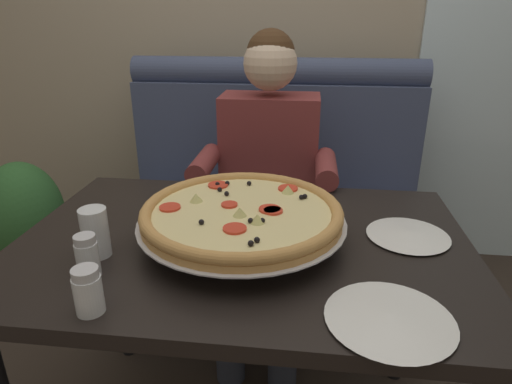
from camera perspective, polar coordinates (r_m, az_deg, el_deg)
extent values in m
cube|color=#424C6B|center=(2.12, 1.48, -8.99)|extent=(1.43, 0.60, 0.46)
cube|color=#424C6B|center=(2.29, 2.54, 5.94)|extent=(1.43, 0.18, 0.65)
cylinder|color=#424C6B|center=(2.22, 2.71, 15.29)|extent=(1.43, 0.14, 0.14)
cube|color=black|center=(1.22, -1.73, -6.91)|extent=(1.23, 0.83, 0.04)
cylinder|color=black|center=(1.84, -17.22, -10.73)|extent=(0.06, 0.06, 0.71)
cylinder|color=black|center=(1.74, 18.74, -13.01)|extent=(0.06, 0.06, 0.71)
cube|color=#2D3342|center=(1.75, 1.02, -4.66)|extent=(0.34, 0.40, 0.15)
cylinder|color=#2D3342|center=(1.72, -3.43, -17.37)|extent=(0.11, 0.11, 0.46)
cylinder|color=#2D3342|center=(1.70, 3.55, -17.88)|extent=(0.11, 0.11, 0.46)
cube|color=brown|center=(1.87, 1.76, 3.98)|extent=(0.40, 0.22, 0.56)
cylinder|color=brown|center=(1.69, -6.73, 3.68)|extent=(0.08, 0.28, 0.08)
cylinder|color=brown|center=(1.64, 9.10, 3.05)|extent=(0.08, 0.28, 0.08)
sphere|color=beige|center=(1.77, 1.86, 16.34)|extent=(0.21, 0.21, 0.21)
sphere|color=#472D19|center=(1.78, 1.90, 17.49)|extent=(0.19, 0.19, 0.19)
cylinder|color=silver|center=(1.06, -2.78, -8.64)|extent=(0.01, 0.01, 0.06)
cylinder|color=silver|center=(1.27, -6.78, -3.23)|extent=(0.01, 0.01, 0.06)
cylinder|color=silver|center=(1.24, 4.66, -3.85)|extent=(0.01, 0.01, 0.06)
torus|color=silver|center=(1.17, -1.63, -4.08)|extent=(0.30, 0.30, 0.01)
cylinder|color=silver|center=(1.17, -1.64, -3.73)|extent=(0.55, 0.55, 0.00)
cylinder|color=tan|center=(1.17, -1.64, -3.24)|extent=(0.53, 0.53, 0.02)
torus|color=tan|center=(1.16, -1.65, -2.39)|extent=(0.53, 0.53, 0.03)
cylinder|color=beige|center=(1.16, -1.65, -2.61)|extent=(0.47, 0.47, 0.01)
cylinder|color=red|center=(1.16, 1.82, -2.15)|extent=(0.06, 0.06, 0.01)
cylinder|color=red|center=(1.19, -3.48, -1.64)|extent=(0.04, 0.04, 0.01)
cylinder|color=red|center=(1.30, 4.16, 0.46)|extent=(0.06, 0.06, 0.01)
cylinder|color=red|center=(1.19, -11.11, -1.96)|extent=(0.06, 0.06, 0.01)
cylinder|color=red|center=(1.06, -2.64, -4.77)|extent=(0.06, 0.06, 0.01)
cylinder|color=red|center=(1.15, 2.25, -2.44)|extent=(0.05, 0.05, 0.01)
cylinder|color=red|center=(1.32, -4.95, 0.91)|extent=(0.06, 0.06, 0.01)
sphere|color=black|center=(1.23, 5.91, -0.67)|extent=(0.01, 0.01, 0.01)
sphere|color=black|center=(1.32, -5.03, 1.01)|extent=(0.01, 0.01, 0.01)
sphere|color=black|center=(1.28, -4.74, 0.33)|extent=(0.01, 0.01, 0.01)
sphere|color=black|center=(1.09, 0.82, -3.73)|extent=(0.01, 0.01, 0.01)
sphere|color=black|center=(1.09, -0.72, -3.74)|extent=(0.01, 0.01, 0.01)
sphere|color=black|center=(1.25, -3.83, -0.21)|extent=(0.01, 0.01, 0.01)
sphere|color=black|center=(1.24, 6.36, -0.56)|extent=(0.01, 0.01, 0.01)
sphere|color=black|center=(0.98, -0.68, -6.67)|extent=(0.01, 0.01, 0.01)
sphere|color=black|center=(1.32, -0.90, 1.14)|extent=(0.01, 0.01, 0.01)
sphere|color=black|center=(1.09, -7.10, -3.89)|extent=(0.01, 0.01, 0.01)
sphere|color=black|center=(1.33, -3.75, 1.15)|extent=(0.01, 0.01, 0.01)
sphere|color=black|center=(1.00, 0.12, -6.23)|extent=(0.01, 0.01, 0.01)
cone|color=#CCC675|center=(1.08, 0.17, -3.46)|extent=(0.04, 0.04, 0.02)
cone|color=#CCC675|center=(1.27, 4.16, 0.38)|extent=(0.04, 0.04, 0.02)
cone|color=#CCC675|center=(1.12, -2.24, -2.55)|extent=(0.04, 0.04, 0.02)
cone|color=#CCC675|center=(1.22, -7.79, -0.71)|extent=(0.04, 0.04, 0.02)
cylinder|color=white|center=(1.10, -20.98, -8.21)|extent=(0.05, 0.05, 0.09)
cylinder|color=#A82D19|center=(1.11, -20.84, -9.10)|extent=(0.04, 0.04, 0.05)
cylinder|color=silver|center=(1.07, -21.37, -5.77)|extent=(0.05, 0.05, 0.02)
cylinder|color=white|center=(0.98, -20.90, -12.34)|extent=(0.06, 0.06, 0.08)
cylinder|color=silver|center=(0.99, -20.75, -13.21)|extent=(0.05, 0.05, 0.05)
cylinder|color=silver|center=(0.95, -21.32, -9.79)|extent=(0.05, 0.05, 0.02)
cylinder|color=white|center=(0.95, 16.91, -15.56)|extent=(0.18, 0.18, 0.01)
cone|color=white|center=(0.95, 16.97, -15.13)|extent=(0.26, 0.26, 0.01)
cylinder|color=white|center=(1.28, 19.08, -5.41)|extent=(0.16, 0.16, 0.01)
cone|color=white|center=(1.28, 19.13, -5.05)|extent=(0.22, 0.22, 0.01)
cylinder|color=silver|center=(1.17, -20.15, -4.96)|extent=(0.07, 0.07, 0.13)
cylinder|color=white|center=(1.19, -19.93, -6.45)|extent=(0.06, 0.06, 0.06)
cylinder|color=black|center=(3.55, 28.27, 1.30)|extent=(0.02, 0.02, 0.44)
cylinder|color=black|center=(3.46, 24.26, 1.54)|extent=(0.02, 0.02, 0.44)
cylinder|color=black|center=(3.32, 29.71, -0.29)|extent=(0.02, 0.02, 0.44)
cylinder|color=black|center=(3.23, 25.46, -0.08)|extent=(0.02, 0.02, 0.44)
cylinder|color=black|center=(3.32, 27.60, 4.30)|extent=(0.40, 0.40, 0.02)
cube|color=black|center=(3.13, 29.18, 6.91)|extent=(0.32, 0.03, 0.42)
cylinder|color=brown|center=(2.49, -26.46, -9.58)|extent=(0.24, 0.24, 0.22)
ellipsoid|color=#336B33|center=(2.35, -27.81, -2.66)|extent=(0.36, 0.36, 0.52)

